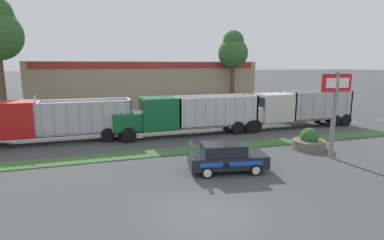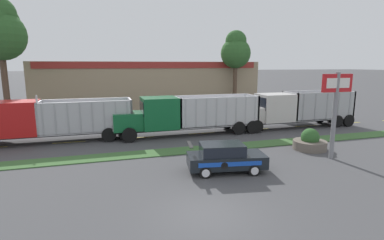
# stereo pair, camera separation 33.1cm
# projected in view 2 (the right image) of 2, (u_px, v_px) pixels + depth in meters

# --- Properties ---
(ground_plane) EXTENTS (600.00, 600.00, 0.00)m
(ground_plane) POSITION_uv_depth(u_px,v_px,m) (206.00, 214.00, 11.98)
(ground_plane) COLOR #474749
(grass_verge) EXTENTS (120.00, 1.67, 0.06)m
(grass_verge) POSITION_uv_depth(u_px,v_px,m) (162.00, 152.00, 20.30)
(grass_verge) COLOR #3D6633
(grass_verge) RESTS_ON ground_plane
(centre_line_3) EXTENTS (2.40, 0.14, 0.01)m
(centre_line_3) POSITION_uv_depth(u_px,v_px,m) (69.00, 142.00, 23.04)
(centre_line_3) COLOR yellow
(centre_line_3) RESTS_ON ground_plane
(centre_line_4) EXTENTS (2.40, 0.14, 0.01)m
(centre_line_4) POSITION_uv_depth(u_px,v_px,m) (140.00, 137.00, 24.58)
(centre_line_4) COLOR yellow
(centre_line_4) RESTS_ON ground_plane
(centre_line_5) EXTENTS (2.40, 0.14, 0.01)m
(centre_line_5) POSITION_uv_depth(u_px,v_px,m) (202.00, 133.00, 26.12)
(centre_line_5) COLOR yellow
(centre_line_5) RESTS_ON ground_plane
(centre_line_6) EXTENTS (2.40, 0.14, 0.01)m
(centre_line_6) POSITION_uv_depth(u_px,v_px,m) (257.00, 129.00, 27.67)
(centre_line_6) COLOR yellow
(centre_line_6) RESTS_ON ground_plane
(centre_line_7) EXTENTS (2.40, 0.14, 0.01)m
(centre_line_7) POSITION_uv_depth(u_px,v_px,m) (306.00, 126.00, 29.21)
(centre_line_7) COLOR yellow
(centre_line_7) RESTS_ON ground_plane
(centre_line_8) EXTENTS (2.40, 0.14, 0.01)m
(centre_line_8) POSITION_uv_depth(u_px,v_px,m) (351.00, 123.00, 30.75)
(centre_line_8) COLOR yellow
(centre_line_8) RESTS_ON ground_plane
(dump_truck_lead) EXTENTS (11.87, 2.78, 3.73)m
(dump_truck_lead) POSITION_uv_depth(u_px,v_px,m) (36.00, 122.00, 22.60)
(dump_truck_lead) COLOR black
(dump_truck_lead) RESTS_ON ground_plane
(dump_truck_mid) EXTENTS (11.50, 2.68, 3.38)m
(dump_truck_mid) POSITION_uv_depth(u_px,v_px,m) (286.00, 110.00, 28.00)
(dump_truck_mid) COLOR black
(dump_truck_mid) RESTS_ON ground_plane
(dump_truck_far_right) EXTENTS (12.31, 2.83, 3.27)m
(dump_truck_far_right) POSITION_uv_depth(u_px,v_px,m) (173.00, 116.00, 24.96)
(dump_truck_far_right) COLOR black
(dump_truck_far_right) RESTS_ON ground_plane
(rally_car) EXTENTS (4.53, 2.51, 1.64)m
(rally_car) POSITION_uv_depth(u_px,v_px,m) (225.00, 157.00, 16.64)
(rally_car) COLOR black
(rally_car) RESTS_ON ground_plane
(store_sign_post) EXTENTS (2.13, 0.28, 5.44)m
(store_sign_post) POSITION_uv_depth(u_px,v_px,m) (336.00, 100.00, 18.45)
(store_sign_post) COLOR gray
(store_sign_post) RESTS_ON ground_plane
(stone_planter) EXTENTS (2.29, 2.29, 1.50)m
(stone_planter) POSITION_uv_depth(u_px,v_px,m) (310.00, 142.00, 21.09)
(stone_planter) COLOR #6B6056
(stone_planter) RESTS_ON ground_plane
(store_building_backdrop) EXTENTS (30.22, 12.10, 6.28)m
(store_building_backdrop) POSITION_uv_depth(u_px,v_px,m) (147.00, 83.00, 44.78)
(store_building_backdrop) COLOR #9E896B
(store_building_backdrop) RESTS_ON ground_plane
(tree_behind_right) EXTENTS (4.05, 4.05, 10.43)m
(tree_behind_right) POSITION_uv_depth(u_px,v_px,m) (236.00, 51.00, 40.42)
(tree_behind_right) COLOR brown
(tree_behind_right) RESTS_ON ground_plane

